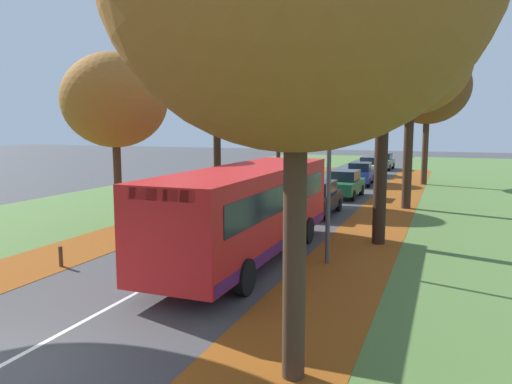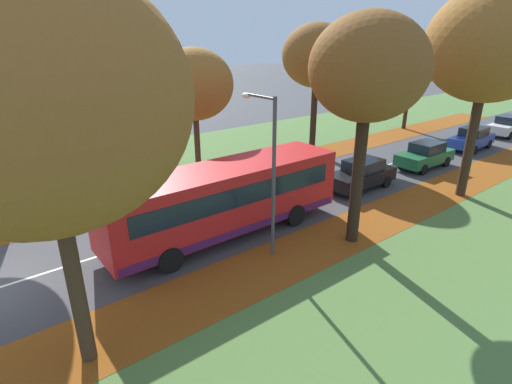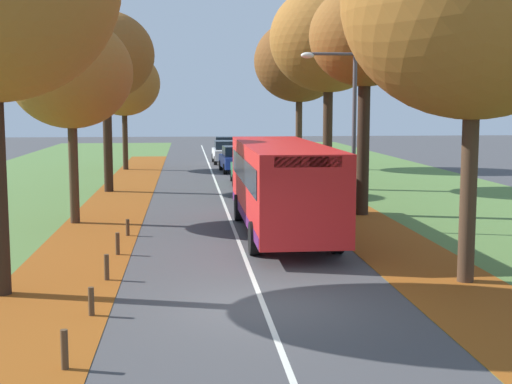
{
  "view_description": "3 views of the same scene",
  "coord_description": "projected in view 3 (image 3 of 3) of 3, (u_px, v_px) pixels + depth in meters",
  "views": [
    {
      "loc": [
        7.39,
        -6.34,
        4.34
      ],
      "look_at": [
        0.92,
        10.5,
        1.9
      ],
      "focal_mm": 35.0,
      "sensor_mm": 36.0,
      "label": 1
    },
    {
      "loc": [
        14.19,
        -0.1,
        7.9
      ],
      "look_at": [
        1.59,
        9.8,
        1.57
      ],
      "focal_mm": 28.0,
      "sensor_mm": 36.0,
      "label": 2
    },
    {
      "loc": [
        -1.6,
        -14.72,
        4.26
      ],
      "look_at": [
        0.72,
        8.87,
        1.33
      ],
      "focal_mm": 50.0,
      "sensor_mm": 36.0,
      "label": 3
    }
  ],
  "objects": [
    {
      "name": "road_centre_line",
      "position": [
        219.0,
        191.0,
        34.97
      ],
      "size": [
        0.12,
        80.0,
        0.01
      ],
      "primitive_type": "cube",
      "color": "silver",
      "rests_on": "ground"
    },
    {
      "name": "tree_left_near",
      "position": [
        71.0,
        73.0,
        25.02
      ],
      "size": [
        4.36,
        4.36,
        7.32
      ],
      "color": "#422D1E",
      "rests_on": "ground"
    },
    {
      "name": "leaf_litter_left",
      "position": [
        112.0,
        211.0,
        28.59
      ],
      "size": [
        2.8,
        60.0,
        0.0
      ],
      "primitive_type": "cube",
      "color": "#8C4714",
      "rests_on": "grass_verge_left"
    },
    {
      "name": "grass_verge_left",
      "position": [
        27.0,
        194.0,
        34.08
      ],
      "size": [
        12.0,
        90.0,
        0.01
      ],
      "primitive_type": "cube",
      "color": "#517538",
      "rests_on": "ground"
    },
    {
      "name": "tree_left_mid",
      "position": [
        106.0,
        56.0,
        34.1
      ],
      "size": [
        4.66,
        4.66,
        8.71
      ],
      "color": "black",
      "rests_on": "ground"
    },
    {
      "name": "grass_verge_right",
      "position": [
        402.0,
        189.0,
        35.86
      ],
      "size": [
        12.0,
        90.0,
        0.01
      ],
      "primitive_type": "cube",
      "color": "#517538",
      "rests_on": "ground"
    },
    {
      "name": "tree_right_mid",
      "position": [
        329.0,
        39.0,
        35.1
      ],
      "size": [
        5.87,
        5.87,
        10.12
      ],
      "color": "#382619",
      "rests_on": "ground"
    },
    {
      "name": "leaf_litter_right",
      "position": [
        337.0,
        207.0,
        29.49
      ],
      "size": [
        2.8,
        60.0,
        0.0
      ],
      "primitive_type": "cube",
      "color": "#8C4714",
      "rests_on": "grass_verge_right"
    },
    {
      "name": "bollard_third",
      "position": [
        107.0,
        267.0,
        17.28
      ],
      "size": [
        0.12,
        0.12,
        0.64
      ],
      "primitive_type": "cylinder",
      "color": "#4C3823",
      "rests_on": "ground"
    },
    {
      "name": "bollard_second",
      "position": [
        91.0,
        302.0,
        14.37
      ],
      "size": [
        0.12,
        0.12,
        0.6
      ],
      "primitive_type": "cylinder",
      "color": "#4C3823",
      "rests_on": "ground"
    },
    {
      "name": "car_green_following",
      "position": [
        248.0,
        169.0,
        38.36
      ],
      "size": [
        1.86,
        4.24,
        1.62
      ],
      "color": "#1E6038",
      "rests_on": "ground"
    },
    {
      "name": "tree_right_near",
      "position": [
        365.0,
        37.0,
        26.76
      ],
      "size": [
        4.24,
        4.24,
        8.73
      ],
      "color": "black",
      "rests_on": "ground"
    },
    {
      "name": "ground_plane",
      "position": [
        263.0,
        305.0,
        15.21
      ],
      "size": [
        160.0,
        160.0,
        0.0
      ],
      "primitive_type": "plane",
      "color": "#424244"
    },
    {
      "name": "bollard_nearest",
      "position": [
        64.0,
        350.0,
        11.44
      ],
      "size": [
        0.12,
        0.12,
        0.67
      ],
      "primitive_type": "cylinder",
      "color": "#4C3823",
      "rests_on": "ground"
    },
    {
      "name": "car_grey_trailing",
      "position": [
        225.0,
        147.0,
        58.19
      ],
      "size": [
        1.89,
        4.25,
        1.62
      ],
      "color": "slate",
      "rests_on": "ground"
    },
    {
      "name": "streetlamp_right",
      "position": [
        345.0,
        120.0,
        23.72
      ],
      "size": [
        1.89,
        0.28,
        6.0
      ],
      "color": "#47474C",
      "rests_on": "ground"
    },
    {
      "name": "tree_right_far",
      "position": [
        299.0,
        61.0,
        46.5
      ],
      "size": [
        5.94,
        5.94,
        9.73
      ],
      "color": "#422D1E",
      "rests_on": "ground"
    },
    {
      "name": "car_white_fourth_in_line",
      "position": [
        225.0,
        152.0,
        51.63
      ],
      "size": [
        1.84,
        4.23,
        1.62
      ],
      "color": "silver",
      "rests_on": "ground"
    },
    {
      "name": "bollard_fifth",
      "position": [
        128.0,
        228.0,
        23.12
      ],
      "size": [
        0.12,
        0.12,
        0.55
      ],
      "primitive_type": "cylinder",
      "color": "#4C3823",
      "rests_on": "ground"
    },
    {
      "name": "bollard_fourth",
      "position": [
        118.0,
        244.0,
        20.19
      ],
      "size": [
        0.12,
        0.12,
        0.64
      ],
      "primitive_type": "cylinder",
      "color": "#4C3823",
      "rests_on": "ground"
    },
    {
      "name": "bus",
      "position": [
        281.0,
        183.0,
        23.33
      ],
      "size": [
        2.68,
        10.4,
        2.98
      ],
      "color": "red",
      "rests_on": "ground"
    },
    {
      "name": "car_black_lead",
      "position": [
        257.0,
        181.0,
        32.18
      ],
      "size": [
        1.79,
        4.2,
        1.62
      ],
      "color": "black",
      "rests_on": "ground"
    },
    {
      "name": "tree_left_far",
      "position": [
        124.0,
        83.0,
        45.98
      ],
      "size": [
        4.67,
        4.67,
        7.71
      ],
      "color": "#382619",
      "rests_on": "ground"
    },
    {
      "name": "car_blue_third_in_line",
      "position": [
        235.0,
        159.0,
        44.97
      ],
      "size": [
        1.94,
        4.28,
        1.62
      ],
      "color": "#233D9E",
      "rests_on": "ground"
    }
  ]
}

